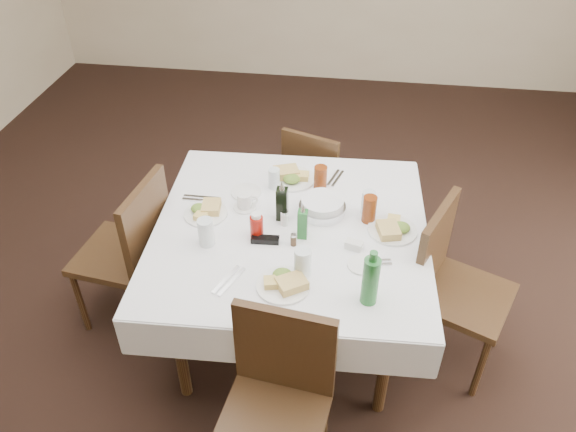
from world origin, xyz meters
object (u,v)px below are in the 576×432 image
object	(u,v)px
water_n	(274,178)
oil_cruet_green	(303,223)
chair_north	(316,176)
chair_west	(133,246)
water_e	(368,202)
green_bottle	(370,280)
chair_east	(450,279)
oil_cruet_dark	(282,203)
water_s	(303,263)
ketchup_bottle	(257,226)
coffee_mug	(245,202)
bread_basket	(322,206)
chair_south	(278,394)
dining_table	(291,238)
water_w	(206,232)

from	to	relation	value
water_n	oil_cruet_green	world-z (taller)	oil_cruet_green
chair_north	chair_west	size ratio (longest dim) A/B	0.87
water_e	oil_cruet_green	size ratio (longest dim) A/B	0.64
water_n	green_bottle	xyz separation A→B (m)	(0.55, -0.81, 0.07)
chair_east	oil_cruet_dark	world-z (taller)	oil_cruet_dark
chair_north	water_s	size ratio (longest dim) A/B	5.64
water_n	water_s	xyz separation A→B (m)	(0.24, -0.68, 0.01)
oil_cruet_dark	ketchup_bottle	size ratio (longest dim) A/B	1.65
chair_east	chair_west	xyz separation A→B (m)	(-1.71, 0.01, 0.01)
water_s	coffee_mug	xyz separation A→B (m)	(-0.37, 0.47, -0.03)
water_e	oil_cruet_dark	bearing A→B (deg)	-165.48
bread_basket	coffee_mug	distance (m)	0.41
water_n	chair_south	bearing A→B (deg)	-80.27
chair_west	coffee_mug	world-z (taller)	chair_west
chair_north	oil_cruet_dark	size ratio (longest dim) A/B	3.50
water_n	oil_cruet_dark	distance (m)	0.29
dining_table	water_s	xyz separation A→B (m)	(0.10, -0.34, 0.15)
chair_north	chair_west	distance (m)	1.32
dining_table	water_w	xyz separation A→B (m)	(-0.39, -0.19, 0.15)
chair_east	bread_basket	bearing A→B (deg)	164.99
chair_south	chair_west	distance (m)	1.24
water_w	oil_cruet_dark	size ratio (longest dim) A/B	0.61
water_n	bread_basket	bearing A→B (deg)	-33.86
water_w	green_bottle	distance (m)	0.85
chair_south	water_s	bearing A→B (deg)	85.38
water_s	water_e	xyz separation A→B (m)	(0.28, 0.52, -0.01)
chair_south	coffee_mug	xyz separation A→B (m)	(-0.33, 0.97, 0.27)
water_n	dining_table	bearing A→B (deg)	-67.79
dining_table	chair_north	bearing A→B (deg)	87.20
ketchup_bottle	green_bottle	size ratio (longest dim) A/B	0.51
water_w	oil_cruet_green	size ratio (longest dim) A/B	0.71
water_n	water_w	distance (m)	0.59
dining_table	coffee_mug	distance (m)	0.32
chair_west	water_w	world-z (taller)	chair_west
chair_south	chair_east	distance (m)	1.12
chair_north	coffee_mug	bearing A→B (deg)	-111.49
green_bottle	water_n	bearing A→B (deg)	124.29
green_bottle	bread_basket	bearing A→B (deg)	113.08
water_w	oil_cruet_green	world-z (taller)	oil_cruet_green
water_e	water_n	bearing A→B (deg)	162.99
bread_basket	oil_cruet_green	xyz separation A→B (m)	(-0.08, -0.22, 0.05)
water_e	water_w	distance (m)	0.86
dining_table	coffee_mug	bearing A→B (deg)	153.87
chair_south	water_n	world-z (taller)	chair_south
green_bottle	chair_south	bearing A→B (deg)	-132.92
chair_south	bread_basket	world-z (taller)	chair_south
chair_north	oil_cruet_dark	world-z (taller)	oil_cruet_dark
water_n	ketchup_bottle	distance (m)	0.44
water_n	bread_basket	size ratio (longest dim) A/B	0.48
water_s	water_w	distance (m)	0.52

